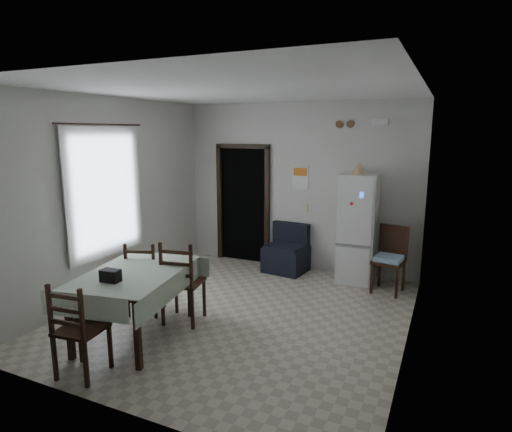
{
  "coord_description": "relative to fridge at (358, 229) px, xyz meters",
  "views": [
    {
      "loc": [
        2.42,
        -4.79,
        2.4
      ],
      "look_at": [
        0.0,
        0.5,
        1.25
      ],
      "focal_mm": 30.0,
      "sensor_mm": 36.0,
      "label": 1
    }
  ],
  "objects": [
    {
      "name": "doorway",
      "position": [
        -2.18,
        0.52,
        0.18
      ],
      "size": [
        1.06,
        0.52,
        2.22
      ],
      "color": "black",
      "rests_on": "ground"
    },
    {
      "name": "ground",
      "position": [
        -1.13,
        -1.93,
        -0.88
      ],
      "size": [
        4.5,
        4.5,
        0.0
      ],
      "primitive_type": "plane",
      "color": "#BFB59C",
      "rests_on": "ground"
    },
    {
      "name": "dining_chair_far_right",
      "position": [
        -1.7,
        -2.42,
        -0.34
      ],
      "size": [
        0.54,
        0.54,
        1.08
      ],
      "primitive_type": null,
      "rotation": [
        0.0,
        0.0,
        3.32
      ],
      "color": "black",
      "rests_on": "ground"
    },
    {
      "name": "wall_left",
      "position": [
        -3.23,
        -1.93,
        0.57
      ],
      "size": [
        0.02,
        4.5,
        2.9
      ],
      "primitive_type": null,
      "color": "silver",
      "rests_on": "ground"
    },
    {
      "name": "calendar_image",
      "position": [
        -1.08,
        0.3,
        0.84
      ],
      "size": [
        0.24,
        0.01,
        0.14
      ],
      "primitive_type": "cube",
      "color": "orange",
      "rests_on": "ground"
    },
    {
      "name": "corner_chair",
      "position": [
        0.54,
        -0.28,
        -0.37
      ],
      "size": [
        0.5,
        0.5,
        1.01
      ],
      "primitive_type": null,
      "rotation": [
        0.0,
        0.0,
        -0.15
      ],
      "color": "black",
      "rests_on": "ground"
    },
    {
      "name": "calendar",
      "position": [
        -1.08,
        0.31,
        0.74
      ],
      "size": [
        0.28,
        0.02,
        0.4
      ],
      "primitive_type": "cube",
      "color": "white",
      "rests_on": "ground"
    },
    {
      "name": "black_bag",
      "position": [
        -1.98,
        -3.37,
        -0.01
      ],
      "size": [
        0.22,
        0.14,
        0.14
      ],
      "primitive_type": "cube",
      "rotation": [
        0.0,
        0.0,
        0.08
      ],
      "color": "black",
      "rests_on": "dining_table"
    },
    {
      "name": "dining_table",
      "position": [
        -1.98,
        -2.99,
        -0.48
      ],
      "size": [
        1.26,
        1.69,
        0.8
      ],
      "primitive_type": null,
      "rotation": [
        0.0,
        0.0,
        0.17
      ],
      "color": "#A7BA9F",
      "rests_on": "ground"
    },
    {
      "name": "emergency_light",
      "position": [
        0.22,
        0.28,
        1.67
      ],
      "size": [
        0.25,
        0.07,
        0.09
      ],
      "primitive_type": "cube",
      "color": "white",
      "rests_on": "ground"
    },
    {
      "name": "fridge",
      "position": [
        0.0,
        0.0,
        0.0
      ],
      "size": [
        0.59,
        0.59,
        1.76
      ],
      "primitive_type": null,
      "rotation": [
        0.0,
        0.0,
        0.04
      ],
      "color": "white",
      "rests_on": "ground"
    },
    {
      "name": "dining_chair_near_head",
      "position": [
        -1.91,
        -3.88,
        -0.38
      ],
      "size": [
        0.47,
        0.47,
        1.0
      ],
      "primitive_type": null,
      "rotation": [
        0.0,
        0.0,
        3.25
      ],
      "color": "black",
      "rests_on": "ground"
    },
    {
      "name": "ceiling",
      "position": [
        -1.13,
        -1.93,
        2.02
      ],
      "size": [
        4.2,
        4.5,
        0.02
      ],
      "primitive_type": null,
      "color": "white",
      "rests_on": "ground"
    },
    {
      "name": "curtain",
      "position": [
        -3.17,
        -2.13,
        0.67
      ],
      "size": [
        0.02,
        1.45,
        1.85
      ],
      "primitive_type": "cube",
      "color": "silver",
      "rests_on": "ground"
    },
    {
      "name": "wall_back",
      "position": [
        -1.13,
        0.32,
        0.57
      ],
      "size": [
        4.2,
        0.02,
        2.9
      ],
      "primitive_type": null,
      "color": "silver",
      "rests_on": "ground"
    },
    {
      "name": "curtain_rod",
      "position": [
        -3.16,
        -2.13,
        1.62
      ],
      "size": [
        0.02,
        1.6,
        0.02
      ],
      "primitive_type": "cylinder",
      "rotation": [
        1.57,
        0.0,
        0.0
      ],
      "color": "black",
      "rests_on": "ground"
    },
    {
      "name": "wall_right",
      "position": [
        0.97,
        -1.93,
        0.57
      ],
      "size": [
        0.02,
        4.5,
        2.9
      ],
      "primitive_type": null,
      "color": "silver",
      "rests_on": "ground"
    },
    {
      "name": "tan_cone",
      "position": [
        -0.01,
        -0.1,
        0.97
      ],
      "size": [
        0.24,
        0.24,
        0.19
      ],
      "primitive_type": "cone",
      "rotation": [
        0.0,
        0.0,
        0.04
      ],
      "color": "tan",
      "rests_on": "fridge"
    },
    {
      "name": "window_recess",
      "position": [
        -3.28,
        -2.13,
        0.67
      ],
      "size": [
        0.1,
        1.2,
        1.6
      ],
      "primitive_type": "cube",
      "color": "silver",
      "rests_on": "ground"
    },
    {
      "name": "dining_chair_far_left",
      "position": [
        -2.31,
        -2.39,
        -0.38
      ],
      "size": [
        0.55,
        0.55,
        1.0
      ],
      "primitive_type": null,
      "rotation": [
        0.0,
        0.0,
        3.48
      ],
      "color": "black",
      "rests_on": "ground"
    },
    {
      "name": "vent_right",
      "position": [
        -0.25,
        0.3,
        1.64
      ],
      "size": [
        0.12,
        0.03,
        0.12
      ],
      "primitive_type": "cylinder",
      "rotation": [
        1.57,
        0.0,
        0.0
      ],
      "color": "brown",
      "rests_on": "ground"
    },
    {
      "name": "light_switch",
      "position": [
        -0.98,
        0.31,
        0.22
      ],
      "size": [
        0.08,
        0.02,
        0.12
      ],
      "primitive_type": "cube",
      "color": "beige",
      "rests_on": "ground"
    },
    {
      "name": "wall_front",
      "position": [
        -1.13,
        -4.18,
        0.57
      ],
      "size": [
        4.2,
        0.02,
        2.9
      ],
      "primitive_type": null,
      "color": "silver",
      "rests_on": "ground"
    },
    {
      "name": "vent_left",
      "position": [
        -0.43,
        0.3,
        1.64
      ],
      "size": [
        0.12,
        0.03,
        0.12
      ],
      "primitive_type": "cylinder",
      "rotation": [
        1.57,
        0.0,
        0.0
      ],
      "color": "brown",
      "rests_on": "ground"
    },
    {
      "name": "navy_seat",
      "position": [
        -1.21,
        0.0,
        -0.47
      ],
      "size": [
        0.76,
        0.74,
        0.82
      ],
      "primitive_type": null,
      "rotation": [
        0.0,
        0.0,
        -0.13
      ],
      "color": "black",
      "rests_on": "ground"
    }
  ]
}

